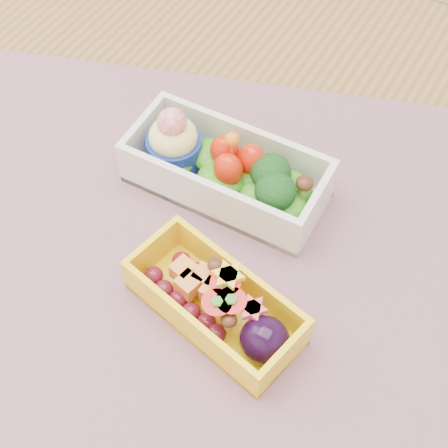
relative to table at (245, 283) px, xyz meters
The scene contains 4 objects.
table is the anchor object (origin of this frame).
placemat 0.11m from the table, 109.51° to the right, with size 0.56×0.43×0.00m, color #8A5F65.
bento_white 0.14m from the table, 144.73° to the left, with size 0.18×0.09×0.08m.
bento_yellow 0.16m from the table, 75.60° to the right, with size 0.16×0.09×0.05m.
Camera 1 is at (0.15, -0.30, 1.23)m, focal length 52.69 mm.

